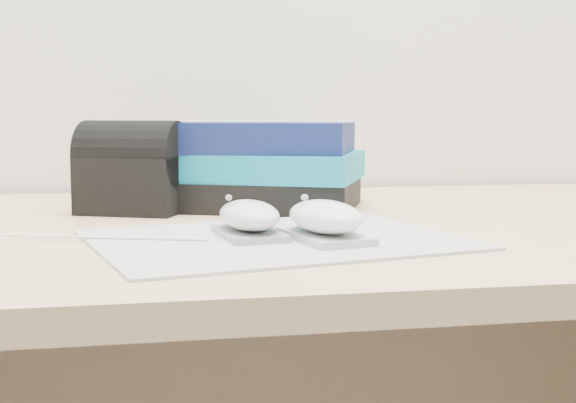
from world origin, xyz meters
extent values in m
cube|color=tan|center=(0.00, 1.58, 0.71)|extent=(1.60, 0.80, 0.03)
cube|color=tan|center=(0.00, 1.96, 0.35)|extent=(1.52, 0.03, 0.35)
cube|color=#929299|center=(-0.06, 1.43, 0.73)|extent=(0.43, 0.37, 0.00)
cube|color=#98989A|center=(-0.09, 1.45, 0.74)|extent=(0.07, 0.12, 0.01)
ellipsoid|color=white|center=(-0.09, 1.45, 0.76)|extent=(0.07, 0.12, 0.03)
ellipsoid|color=gray|center=(-0.11, 1.45, 0.78)|extent=(0.01, 0.01, 0.01)
cube|color=#B0B0B3|center=(-0.02, 1.41, 0.74)|extent=(0.09, 0.13, 0.01)
ellipsoid|color=white|center=(-0.02, 1.41, 0.76)|extent=(0.09, 0.13, 0.03)
ellipsoid|color=#9C9C9F|center=(-0.04, 1.41, 0.78)|extent=(0.01, 0.01, 0.01)
cylinder|color=white|center=(-0.25, 1.46, 0.73)|extent=(0.23, 0.08, 0.00)
cube|color=black|center=(-0.03, 1.72, 0.75)|extent=(0.30, 0.28, 0.04)
cube|color=#0F8AA9|center=(-0.02, 1.72, 0.79)|extent=(0.30, 0.28, 0.04)
cube|color=#121D53|center=(-0.03, 1.72, 0.83)|extent=(0.29, 0.26, 0.04)
cube|color=white|center=(-0.03, 1.70, 0.85)|extent=(0.24, 0.13, 0.00)
cube|color=black|center=(-0.21, 1.70, 0.77)|extent=(0.16, 0.14, 0.08)
cylinder|color=black|center=(-0.21, 1.70, 0.81)|extent=(0.16, 0.14, 0.09)
camera|label=1|loc=(-0.21, 0.60, 0.87)|focal=50.00mm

